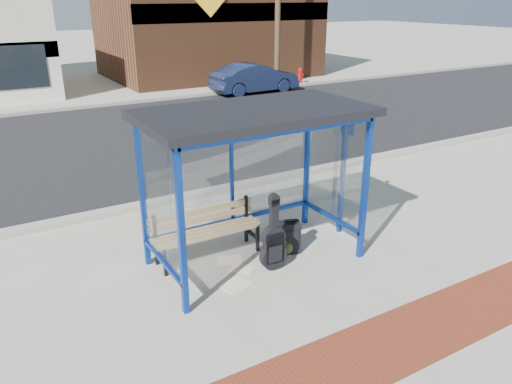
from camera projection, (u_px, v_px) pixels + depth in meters
ground at (255, 260)px, 7.91m from camera, size 120.00×120.00×0.00m
brick_paver_strip at (368, 354)px, 5.82m from camera, size 60.00×1.00×0.01m
curb_near at (184, 197)px, 10.21m from camera, size 60.00×0.25×0.12m
street_asphalt at (115, 141)px, 14.32m from camera, size 60.00×10.00×0.00m
curb_far at (76, 108)px, 18.39m from camera, size 60.00×0.25×0.12m
far_sidewalk at (66, 100)px, 19.93m from camera, size 60.00×4.00×0.01m
bus_shelter at (253, 132)px, 7.21m from camera, size 3.30×1.80×2.42m
storefront_brown at (207, 11)px, 25.34m from camera, size 10.00×7.08×6.40m
bench at (206, 229)px, 7.86m from camera, size 1.79×0.46×0.84m
guitar_bag at (274, 244)px, 7.50m from camera, size 0.43×0.15×1.16m
suitcase at (289, 237)px, 8.04m from camera, size 0.39×0.31×0.58m
backpack at (283, 244)px, 8.02m from camera, size 0.38×0.36×0.38m
sign_post at (344, 159)px, 8.37m from camera, size 0.10×0.30×2.39m
newspaper_a at (230, 260)px, 7.90m from camera, size 0.48×0.44×0.01m
newspaper_b at (236, 285)px, 7.21m from camera, size 0.50×0.45×0.01m
newspaper_c at (242, 269)px, 7.64m from camera, size 0.42×0.43×0.01m
parked_car at (255, 78)px, 21.25m from camera, size 3.86×1.47×1.26m
fire_hydrant at (300, 75)px, 23.63m from camera, size 0.33×0.22×0.74m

